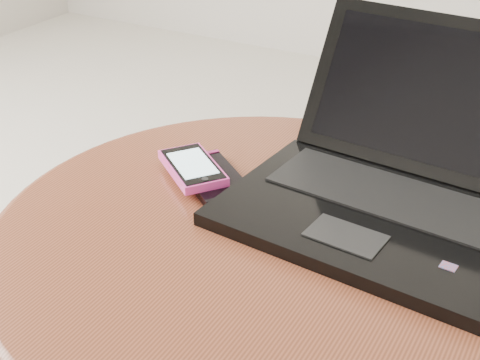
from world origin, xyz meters
The scene contains 4 objects.
table centered at (0.10, 0.08, 0.40)m, with size 0.64×0.64×0.51m.
laptop centered at (0.20, 0.19, 0.54)m, with size 0.35×0.35×0.19m.
phone_black centered at (-0.01, 0.14, 0.51)m, with size 0.14×0.12×0.01m.
phone_pink centered at (-0.04, 0.13, 0.53)m, with size 0.12×0.11×0.01m.
Camera 1 is at (0.39, -0.50, 0.94)m, focal length 50.60 mm.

